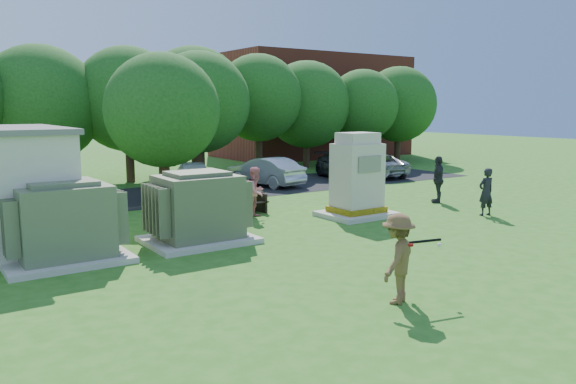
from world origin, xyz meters
TOP-DOWN VIEW (x-y plane):
  - ground at (0.00, 0.00)m, footprint 120.00×120.00m
  - brick_building at (18.00, 27.00)m, footprint 15.00×8.00m
  - parking_strip at (7.00, 13.50)m, footprint 20.00×6.00m
  - transformer_left at (-6.50, 4.50)m, footprint 3.00×2.40m
  - transformer_right at (-2.80, 4.50)m, footprint 3.00×2.40m
  - generator_cabinet at (3.58, 4.88)m, footprint 2.47×2.02m
  - picnic_table at (0.45, 7.84)m, footprint 1.74×1.31m
  - batter at (-1.73, -2.42)m, footprint 1.35×1.13m
  - person_by_generator at (7.55, 2.38)m, footprint 0.69×0.51m
  - person_at_picnic at (0.51, 6.78)m, footprint 1.10×1.03m
  - person_walking_right at (8.31, 5.27)m, footprint 1.11×1.15m
  - car_white at (1.44, 14.00)m, footprint 2.99×4.42m
  - car_silver_a at (5.14, 13.59)m, footprint 2.38×4.56m
  - car_dark at (10.23, 13.65)m, footprint 3.23×5.11m
  - car_silver_b at (12.05, 13.41)m, footprint 2.55×4.95m
  - batting_equipment at (-1.14, -2.53)m, footprint 1.11×0.25m
  - tree_row at (1.75, 18.50)m, footprint 41.30×13.30m

SIDE VIEW (x-z plane):
  - ground at x=0.00m, z-range 0.00..0.00m
  - parking_strip at x=7.00m, z-range 0.00..0.01m
  - picnic_table at x=0.45m, z-range 0.09..0.84m
  - car_silver_b at x=12.05m, z-range 0.00..1.33m
  - car_dark at x=10.23m, z-range 0.00..1.38m
  - car_white at x=1.44m, z-range 0.00..1.40m
  - car_silver_a at x=5.14m, z-range 0.00..1.43m
  - person_by_generator at x=7.55m, z-range 0.00..1.73m
  - person_at_picnic at x=0.51m, z-range 0.00..1.81m
  - batter at x=-1.73m, z-range 0.00..1.81m
  - person_walking_right at x=8.31m, z-range 0.00..1.92m
  - transformer_left at x=-6.50m, z-range -0.07..2.00m
  - transformer_right at x=-2.80m, z-range -0.07..2.00m
  - batting_equipment at x=-1.14m, z-range 1.06..1.27m
  - generator_cabinet at x=3.58m, z-range -0.19..2.82m
  - brick_building at x=18.00m, z-range 0.00..8.00m
  - tree_row at x=1.75m, z-range 0.50..7.80m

